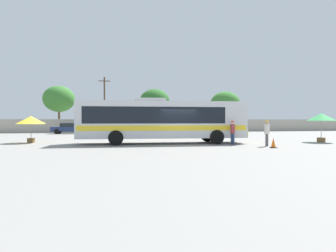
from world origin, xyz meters
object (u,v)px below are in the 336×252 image
parked_car_third_dark_blue (159,127)px  roadside_tree_midleft (134,110)px  vendor_umbrella_secondary_green (321,118)px  parked_car_second_red (116,128)px  passenger_waiting_on_apron (267,132)px  roadside_tree_midright (155,102)px  attendant_by_bus_door (233,131)px  traffic_cone_on_apron (273,143)px  coach_bus_silver_yellow (161,119)px  utility_pole_near (104,103)px  roadside_tree_left (59,99)px  roadside_tree_right (225,104)px  parked_car_leftmost_dark_blue (69,128)px  vendor_umbrella_near_gate_yellow (31,121)px

parked_car_third_dark_blue → roadside_tree_midleft: bearing=106.4°
vendor_umbrella_secondary_green → parked_car_second_red: (-16.14, 19.83, -1.19)m
passenger_waiting_on_apron → roadside_tree_midright: (-3.25, 31.23, 4.01)m
attendant_by_bus_door → parked_car_third_dark_blue: (-2.11, 20.40, -0.18)m
passenger_waiting_on_apron → roadside_tree_midleft: (-6.76, 31.90, 2.64)m
vendor_umbrella_secondary_green → traffic_cone_on_apron: vendor_umbrella_secondary_green is taller
coach_bus_silver_yellow → utility_pole_near: 25.43m
coach_bus_silver_yellow → attendant_by_bus_door: 5.31m
roadside_tree_midleft → roadside_tree_left: bearing=-170.5°
roadside_tree_right → parked_car_third_dark_blue: bearing=-148.0°
parked_car_leftmost_dark_blue → utility_pole_near: size_ratio=0.50×
vendor_umbrella_secondary_green → roadside_tree_right: bearing=83.6°
passenger_waiting_on_apron → parked_car_third_dark_blue: 22.31m
parked_car_leftmost_dark_blue → roadside_tree_right: roadside_tree_right is taller
vendor_umbrella_secondary_green → parked_car_third_dark_blue: vendor_umbrella_secondary_green is taller
vendor_umbrella_secondary_green → utility_pole_near: utility_pole_near is taller
roadside_tree_right → roadside_tree_midright: bearing=175.3°
parked_car_third_dark_blue → passenger_waiting_on_apron: bearing=-80.1°
coach_bus_silver_yellow → roadside_tree_midright: bearing=83.1°
parked_car_second_red → coach_bus_silver_yellow: bearing=-80.1°
attendant_by_bus_door → roadside_tree_left: 33.31m
parked_car_leftmost_dark_blue → roadside_tree_left: roadside_tree_left is taller
coach_bus_silver_yellow → parked_car_second_red: size_ratio=3.00×
parked_car_third_dark_blue → utility_pole_near: (-7.81, 6.36, 3.70)m
vendor_umbrella_near_gate_yellow → parked_car_second_red: vendor_umbrella_near_gate_yellow is taller
parked_car_leftmost_dark_blue → traffic_cone_on_apron: parked_car_leftmost_dark_blue is taller
attendant_by_bus_door → traffic_cone_on_apron: 3.16m
parked_car_leftmost_dark_blue → parked_car_second_red: parked_car_second_red is taller
passenger_waiting_on_apron → vendor_umbrella_secondary_green: size_ratio=0.75×
passenger_waiting_on_apron → traffic_cone_on_apron: size_ratio=2.68×
attendant_by_bus_door → roadside_tree_right: bearing=68.9°
coach_bus_silver_yellow → roadside_tree_right: bearing=59.1°
parked_car_second_red → roadside_tree_midleft: roadside_tree_midleft is taller
attendant_by_bus_door → roadside_tree_right: roadside_tree_right is taller
passenger_waiting_on_apron → roadside_tree_left: 35.55m
utility_pole_near → attendant_by_bus_door: bearing=-69.7°
roadside_tree_midleft → utility_pole_near: bearing=-143.9°
coach_bus_silver_yellow → roadside_tree_midleft: (-0.17, 28.34, 1.82)m
vendor_umbrella_near_gate_yellow → utility_pole_near: size_ratio=0.25×
parked_car_third_dark_blue → traffic_cone_on_apron: parked_car_third_dark_blue is taller
roadside_tree_midright → traffic_cone_on_apron: 32.81m
parked_car_leftmost_dark_blue → roadside_tree_left: (-2.81, 8.25, 4.42)m
coach_bus_silver_yellow → vendor_umbrella_near_gate_yellow: size_ratio=5.73×
attendant_by_bus_door → utility_pole_near: (-9.92, 26.76, 3.52)m
vendor_umbrella_near_gate_yellow → parked_car_leftmost_dark_blue: vendor_umbrella_near_gate_yellow is taller
parked_car_second_red → roadside_tree_midright: (6.65, 8.77, 4.23)m
parked_car_third_dark_blue → coach_bus_silver_yellow: bearing=-98.5°
traffic_cone_on_apron → parked_car_second_red: bearing=112.4°
vendor_umbrella_near_gate_yellow → parked_car_second_red: (6.43, 16.39, -0.96)m
parked_car_leftmost_dark_blue → roadside_tree_right: size_ratio=0.62×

